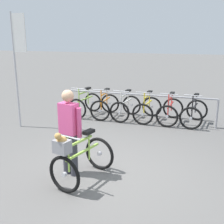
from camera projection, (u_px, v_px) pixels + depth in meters
ground_plane at (104, 173)px, 5.40m from camera, size 80.00×80.00×0.00m
bike_rack_rail at (139, 99)px, 8.51m from camera, size 4.61×0.17×0.88m
racked_bike_lime at (85, 104)px, 9.31m from camera, size 0.77×1.16×0.97m
racked_bike_orange at (105, 106)px, 9.10m from camera, size 0.69×1.10×0.97m
racked_bike_white at (126, 107)px, 8.90m from camera, size 0.77×1.14×0.97m
racked_bike_yellow at (147, 109)px, 8.69m from camera, size 0.73×1.14×0.97m
racked_bike_red at (170, 111)px, 8.48m from camera, size 0.70×1.11×0.97m
racked_bike_black at (194, 113)px, 8.27m from camera, size 0.78×1.16×0.97m
featured_bicycle at (79, 158)px, 4.91m from camera, size 0.89×1.25×1.09m
person_with_featured_bike at (69, 129)px, 5.13m from camera, size 0.52×0.27×1.64m
banner_flag at (18, 49)px, 7.56m from camera, size 0.45×0.05×3.20m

